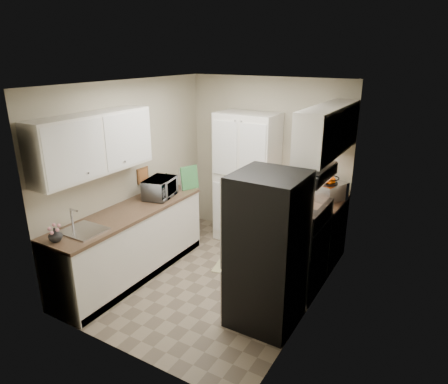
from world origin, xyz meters
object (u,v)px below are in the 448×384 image
(microwave, at_px, (160,188))
(toaster_oven, at_px, (329,191))
(pantry_cabinet, at_px, (247,179))
(refrigerator, at_px, (267,251))
(wine_bottle, at_px, (167,184))
(electric_range, at_px, (296,252))

(microwave, bearing_deg, toaster_oven, -74.53)
(pantry_cabinet, xyz_separation_m, refrigerator, (1.14, -1.73, -0.15))
(pantry_cabinet, bearing_deg, microwave, -123.24)
(microwave, relative_size, wine_bottle, 1.83)
(refrigerator, relative_size, toaster_oven, 4.01)
(electric_range, xyz_separation_m, wine_bottle, (-1.96, -0.03, 0.57))
(refrigerator, relative_size, wine_bottle, 6.40)
(electric_range, xyz_separation_m, refrigerator, (-0.03, -0.80, 0.37))
(electric_range, bearing_deg, refrigerator, -92.48)
(toaster_oven, bearing_deg, microwave, -130.79)
(pantry_cabinet, bearing_deg, toaster_oven, -2.93)
(electric_range, xyz_separation_m, microwave, (-1.93, -0.23, 0.58))
(electric_range, bearing_deg, microwave, -173.33)
(toaster_oven, bearing_deg, pantry_cabinet, -161.67)
(microwave, distance_m, toaster_oven, 2.31)
(refrigerator, height_order, toaster_oven, refrigerator)
(pantry_cabinet, bearing_deg, wine_bottle, -129.34)
(electric_range, distance_m, refrigerator, 0.88)
(refrigerator, xyz_separation_m, toaster_oven, (0.15, 1.66, 0.19))
(electric_range, relative_size, microwave, 2.32)
(pantry_cabinet, xyz_separation_m, toaster_oven, (1.29, -0.07, 0.04))
(refrigerator, height_order, wine_bottle, refrigerator)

